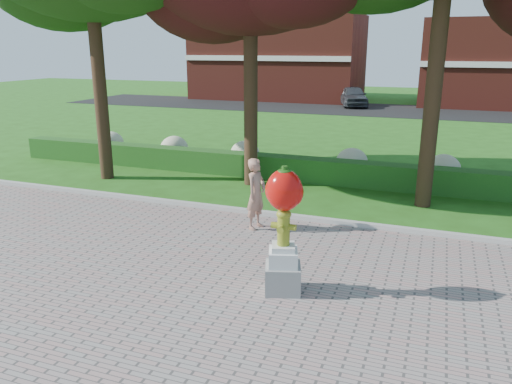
{
  "coord_description": "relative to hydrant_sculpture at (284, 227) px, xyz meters",
  "views": [
    {
      "loc": [
        3.74,
        -9.05,
        4.43
      ],
      "look_at": [
        0.03,
        1.0,
        1.29
      ],
      "focal_mm": 35.0,
      "sensor_mm": 36.0,
      "label": 1
    }
  ],
  "objects": [
    {
      "name": "parked_car",
      "position": [
        -3.94,
        30.62,
        -0.52
      ],
      "size": [
        3.13,
        4.81,
        1.52
      ],
      "primitive_type": "imported",
      "rotation": [
        0.0,
        0.0,
        0.33
      ],
      "color": "#3A3D41",
      "rests_on": "street"
    },
    {
      "name": "lawn_hedge",
      "position": [
        -1.28,
        7.97,
        -0.9
      ],
      "size": [
        24.0,
        0.7,
        0.8
      ],
      "primitive_type": "cube",
      "color": "#134517",
      "rests_on": "ground"
    },
    {
      "name": "hydrant_sculpture",
      "position": [
        0.0,
        0.0,
        0.0
      ],
      "size": [
        0.81,
        0.81,
        2.39
      ],
      "rotation": [
        0.0,
        0.0,
        0.31
      ],
      "color": "gray",
      "rests_on": "walkway"
    },
    {
      "name": "building_right",
      "position": [
        6.72,
        34.97,
        1.9
      ],
      "size": [
        12.0,
        8.0,
        6.4
      ],
      "primitive_type": "cube",
      "color": "maroon",
      "rests_on": "ground"
    },
    {
      "name": "street",
      "position": [
        -1.28,
        28.97,
        -1.29
      ],
      "size": [
        50.0,
        8.0,
        0.02
      ],
      "primitive_type": "cube",
      "color": "black",
      "rests_on": "ground"
    },
    {
      "name": "walkway",
      "position": [
        -1.28,
        -3.03,
        -1.28
      ],
      "size": [
        40.0,
        14.0,
        0.04
      ],
      "primitive_type": "cube",
      "color": "gray",
      "rests_on": "ground"
    },
    {
      "name": "woman",
      "position": [
        -1.62,
        2.96,
        -0.37
      ],
      "size": [
        0.54,
        0.72,
        1.78
      ],
      "primitive_type": "imported",
      "rotation": [
        0.0,
        0.0,
        1.38
      ],
      "color": "#A97560",
      "rests_on": "walkway"
    },
    {
      "name": "hydrangea_row",
      "position": [
        -0.71,
        8.97,
        -0.75
      ],
      "size": [
        20.1,
        1.1,
        0.99
      ],
      "color": "#B1B187",
      "rests_on": "ground"
    },
    {
      "name": "ground",
      "position": [
        -1.28,
        0.97,
        -1.3
      ],
      "size": [
        100.0,
        100.0,
        0.0
      ],
      "primitive_type": "plane",
      "color": "#255615",
      "rests_on": "ground"
    },
    {
      "name": "building_left",
      "position": [
        -11.28,
        34.97,
        2.2
      ],
      "size": [
        14.0,
        8.0,
        7.0
      ],
      "primitive_type": "cube",
      "color": "maroon",
      "rests_on": "ground"
    },
    {
      "name": "curb",
      "position": [
        -1.28,
        3.97,
        -1.23
      ],
      "size": [
        40.0,
        0.18,
        0.15
      ],
      "primitive_type": "cube",
      "color": "#ADADA5",
      "rests_on": "ground"
    }
  ]
}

